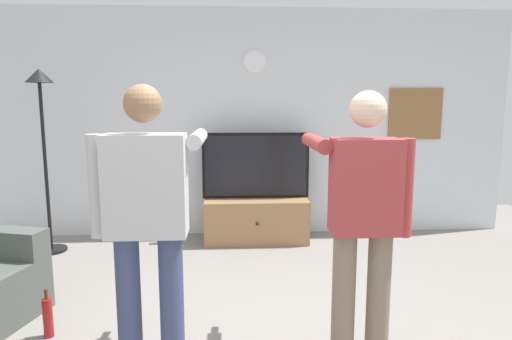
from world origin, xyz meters
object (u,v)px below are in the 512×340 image
Objects in this scene: television at (256,165)px; framed_picture at (415,114)px; floor_lamp at (42,123)px; wall_clock at (255,62)px; person_standing_nearer_lamp at (148,215)px; person_standing_nearer_couch at (363,216)px; tv_stand at (256,219)px; beverage_bottle at (48,317)px.

framed_picture reaches higher than television.
floor_lamp is (-2.25, -0.32, 0.51)m from television.
person_standing_nearer_lamp is (-0.75, -2.84, -1.10)m from wall_clock.
person_standing_nearer_couch is at bearing 1.18° from person_standing_nearer_lamp.
wall_clock is 2.42m from floor_lamp.
person_standing_nearer_lamp is 1.25m from person_standing_nearer_couch.
person_standing_nearer_lamp reaches higher than person_standing_nearer_couch.
tv_stand is 4.58× the size of wall_clock.
person_standing_nearer_couch is at bearing -117.39° from framed_picture.
floor_lamp is at bearing -172.94° from tv_stand.
person_standing_nearer_lamp is (1.50, -2.28, -0.42)m from floor_lamp.
wall_clock is at bearing 90.00° from tv_stand.
floor_lamp reaches higher than framed_picture.
tv_stand is 2.76m from person_standing_nearer_lamp.
person_standing_nearer_couch reaches higher than beverage_bottle.
television is 0.74× the size of person_standing_nearer_couch.
television is 1.22m from wall_clock.
wall_clock is 0.75× the size of beverage_bottle.
floor_lamp reaches higher than beverage_bottle.
television is 4.77× the size of wall_clock.
floor_lamp is at bearing -165.82° from wall_clock.
wall_clock reaches higher than television.
television is at bearing 8.22° from floor_lamp.
wall_clock reaches higher than beverage_bottle.
wall_clock reaches higher than floor_lamp.
floor_lamp is 2.31m from beverage_bottle.
person_standing_nearer_couch reaches higher than tv_stand.
beverage_bottle is at bearing -122.98° from wall_clock.
tv_stand is 0.96× the size of television.
tv_stand is at bearing 53.55° from beverage_bottle.
television is at bearing 90.00° from tv_stand.
beverage_bottle is (-2.05, 0.43, -0.80)m from person_standing_nearer_couch.
wall_clock is at bearing 57.02° from beverage_bottle.
tv_stand is 2.33m from framed_picture.
wall_clock is 3.08m from person_standing_nearer_couch.
beverage_bottle is (-3.51, -2.39, -1.32)m from framed_picture.
wall_clock is 0.15× the size of person_standing_nearer_couch.
person_standing_nearer_couch is at bearing -39.33° from floor_lamp.
person_standing_nearer_couch is (1.25, 0.03, -0.03)m from person_standing_nearer_lamp.
tv_stand is 0.61× the size of floor_lamp.
person_standing_nearer_lamp is at bearing -106.16° from television.
floor_lamp is (-4.21, -0.57, -0.08)m from framed_picture.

